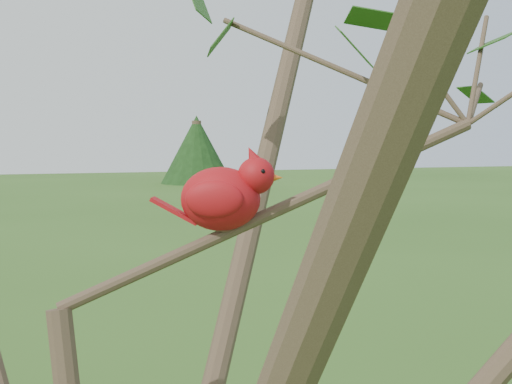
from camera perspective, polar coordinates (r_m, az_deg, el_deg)
crabapple_tree at (r=0.86m, az=-10.42°, el=0.34°), size 2.35×2.05×2.95m
cardinal at (r=1.00m, az=-2.51°, el=-0.28°), size 0.18×0.12×0.13m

